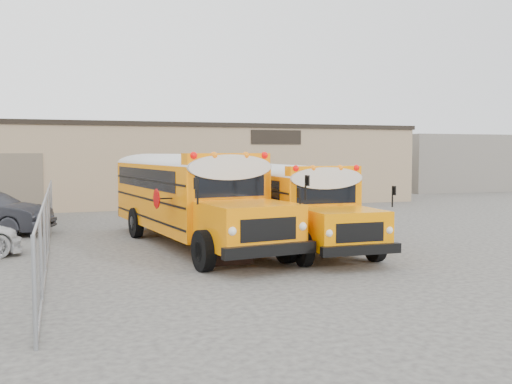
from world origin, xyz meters
name	(u,v)px	position (x,y,z in m)	size (l,w,h in m)	color
ground	(268,258)	(0.00, 0.00, 0.00)	(120.00, 120.00, 0.00)	#3F3C3A
warehouse	(156,163)	(0.00, 19.99, 2.37)	(30.20, 10.20, 4.67)	#957E5C
chainlink_fence	(47,223)	(-6.00, 3.00, 0.90)	(0.07, 18.07, 1.81)	gray
distant_building_right	(442,163)	(24.00, 24.00, 2.20)	(10.00, 8.00, 4.40)	gray
school_bus_left	(138,182)	(-2.44, 9.61, 1.77)	(3.97, 10.72, 3.06)	orange
school_bus_right	(241,187)	(1.71, 7.98, 1.56)	(2.48, 9.21, 2.69)	#FF8A00
tarp_bundle	(229,231)	(-1.20, -0.12, 0.86)	(1.23, 1.23, 1.68)	black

